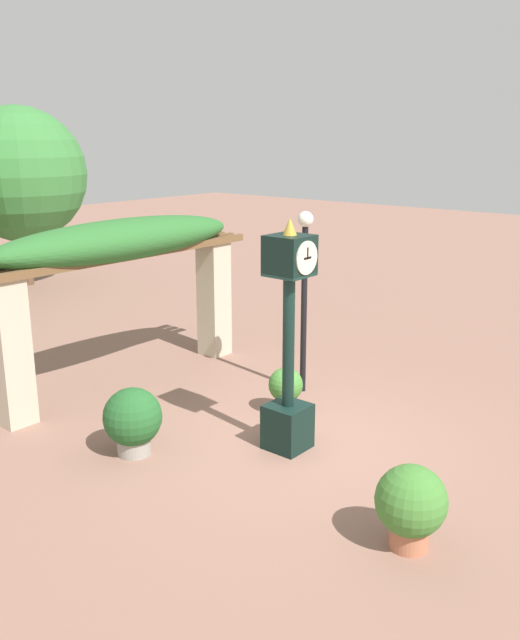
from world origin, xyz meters
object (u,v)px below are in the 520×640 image
potted_plant_near_left (286,388)px  potted_plant_far_left (411,504)px  potted_plant_near_right (133,419)px  pedestal_clock (288,348)px  lamp_post (304,277)px

potted_plant_near_left → potted_plant_far_left: (-2.00, -3.21, 0.09)m
potted_plant_near_right → potted_plant_far_left: (0.44, -3.95, 0.00)m
pedestal_clock → potted_plant_near_left: 1.61m
potted_plant_far_left → lamp_post: size_ratio=0.30×
lamp_post → pedestal_clock: bearing=-149.2°
pedestal_clock → potted_plant_near_left: (0.95, 0.77, -1.05)m
pedestal_clock → lamp_post: size_ratio=1.05×
lamp_post → potted_plant_far_left: bearing=-129.6°
potted_plant_near_left → potted_plant_far_left: bearing=-122.0°
potted_plant_near_right → pedestal_clock: bearing=-45.2°
lamp_post → potted_plant_near_right: bearing=173.6°
potted_plant_near_right → potted_plant_near_left: bearing=-16.9°
pedestal_clock → lamp_post: (1.90, 1.13, 0.52)m
potted_plant_near_left → potted_plant_near_right: bearing=163.1°
pedestal_clock → lamp_post: pedestal_clock is taller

